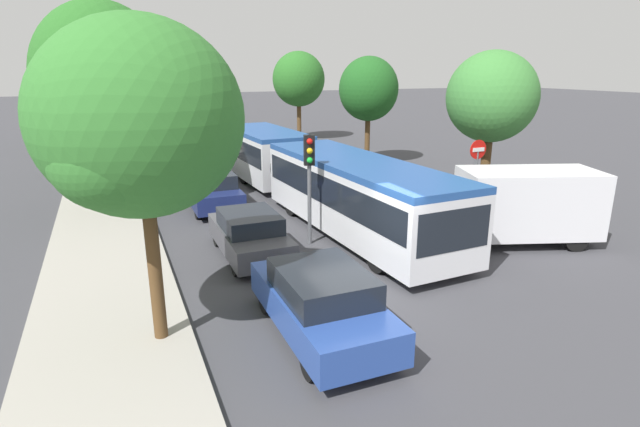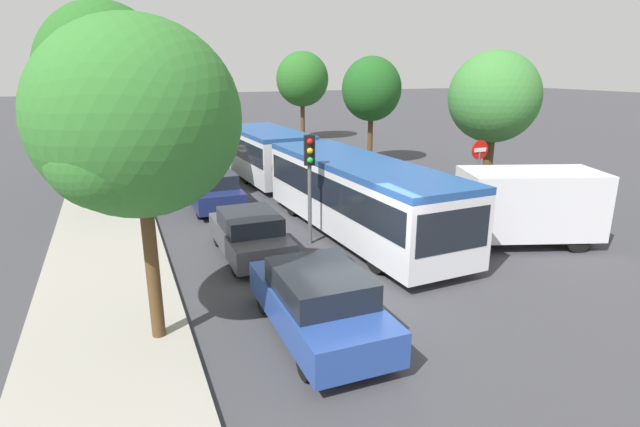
{
  "view_description": "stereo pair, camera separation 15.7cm",
  "coord_description": "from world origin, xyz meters",
  "views": [
    {
      "loc": [
        -5.27,
        -9.59,
        5.34
      ],
      "look_at": [
        0.2,
        3.31,
        1.2
      ],
      "focal_mm": 28.0,
      "sensor_mm": 36.0,
      "label": 1
    },
    {
      "loc": [
        -5.13,
        -9.65,
        5.34
      ],
      "look_at": [
        0.2,
        3.31,
        1.2
      ],
      "focal_mm": 28.0,
      "sensor_mm": 36.0,
      "label": 2
    }
  ],
  "objects": [
    {
      "name": "tree_left_near",
      "position": [
        -4.8,
        -0.22,
        4.36
      ],
      "size": [
        3.69,
        3.69,
        6.24
      ],
      "color": "#51381E",
      "rests_on": "ground"
    },
    {
      "name": "tree_right_near",
      "position": [
        8.53,
        5.93,
        4.12
      ],
      "size": [
        3.45,
        3.45,
        5.96
      ],
      "color": "#51381E",
      "rests_on": "ground"
    },
    {
      "name": "queued_car_white",
      "position": [
        -1.78,
        14.74,
        0.77
      ],
      "size": [
        1.88,
        4.38,
        1.52
      ],
      "rotation": [
        0.0,
        0.0,
        1.57
      ],
      "color": "white",
      "rests_on": "ground"
    },
    {
      "name": "queued_car_blue",
      "position": [
        -1.66,
        -1.12,
        0.74
      ],
      "size": [
        1.81,
        4.23,
        1.47
      ],
      "rotation": [
        0.0,
        0.0,
        1.57
      ],
      "color": "#284799",
      "rests_on": "ground"
    },
    {
      "name": "white_van",
      "position": [
        6.24,
        1.68,
        1.24
      ],
      "size": [
        5.36,
        3.5,
        2.31
      ],
      "rotation": [
        0.0,
        0.0,
        2.8
      ],
      "color": "silver",
      "rests_on": "ground"
    },
    {
      "name": "queued_car_tan",
      "position": [
        -1.78,
        20.14,
        0.73
      ],
      "size": [
        1.79,
        4.17,
        1.45
      ],
      "rotation": [
        0.0,
        0.0,
        1.57
      ],
      "color": "tan",
      "rests_on": "ground"
    },
    {
      "name": "ground_plane",
      "position": [
        0.0,
        0.0,
        0.0
      ],
      "size": [
        200.0,
        200.0,
        0.0
      ],
      "primitive_type": "plane",
      "color": "#3D3D42"
    },
    {
      "name": "tree_left_mid",
      "position": [
        -5.18,
        10.56,
        4.95
      ],
      "size": [
        4.81,
        4.81,
        7.62
      ],
      "color": "#51381E",
      "rests_on": "ground"
    },
    {
      "name": "tree_left_far",
      "position": [
        -5.32,
        18.73,
        3.86
      ],
      "size": [
        3.29,
        3.29,
        5.94
      ],
      "color": "#51381E",
      "rests_on": "ground"
    },
    {
      "name": "kerb_strip_left",
      "position": [
        -5.72,
        19.93,
        0.07
      ],
      "size": [
        3.2,
        49.87,
        0.14
      ],
      "primitive_type": "cube",
      "color": "#9E998E",
      "rests_on": "ground"
    },
    {
      "name": "traffic_light",
      "position": [
        0.19,
        4.1,
        2.5
      ],
      "size": [
        0.37,
        0.39,
        3.4
      ],
      "rotation": [
        0.0,
        0.0,
        -1.85
      ],
      "color": "#56595E",
      "rests_on": "ground"
    },
    {
      "name": "queued_car_black",
      "position": [
        -1.75,
        25.81,
        0.7
      ],
      "size": [
        1.71,
        4.0,
        1.39
      ],
      "rotation": [
        0.0,
        0.0,
        1.57
      ],
      "color": "black",
      "rests_on": "ground"
    },
    {
      "name": "tree_left_distant",
      "position": [
        -4.92,
        29.35,
        5.56
      ],
      "size": [
        4.69,
        4.69,
        8.29
      ],
      "color": "#51381E",
      "rests_on": "ground"
    },
    {
      "name": "tree_right_far",
      "position": [
        8.13,
        25.82,
        4.35
      ],
      "size": [
        3.82,
        3.82,
        6.44
      ],
      "color": "#51381E",
      "rests_on": "ground"
    },
    {
      "name": "articulated_bus",
      "position": [
        1.78,
        7.95,
        1.43
      ],
      "size": [
        3.35,
        16.8,
        2.48
      ],
      "rotation": [
        0.0,
        0.0,
        -1.52
      ],
      "color": "silver",
      "rests_on": "ground"
    },
    {
      "name": "city_bus_rear",
      "position": [
        -1.67,
        39.87,
        1.39
      ],
      "size": [
        3.09,
        11.28,
        2.4
      ],
      "rotation": [
        0.0,
        0.0,
        1.63
      ],
      "color": "teal",
      "rests_on": "ground"
    },
    {
      "name": "tree_right_mid",
      "position": [
        8.16,
        15.16,
        4.07
      ],
      "size": [
        3.25,
        3.25,
        5.9
      ],
      "color": "#51381E",
      "rests_on": "ground"
    },
    {
      "name": "queued_car_graphite",
      "position": [
        -1.82,
        3.77,
        0.68
      ],
      "size": [
        1.67,
        3.89,
        1.35
      ],
      "rotation": [
        0.0,
        0.0,
        1.57
      ],
      "color": "#47474C",
      "rests_on": "ground"
    },
    {
      "name": "direction_sign_post",
      "position": [
        7.91,
        5.83,
        2.55
      ],
      "size": [
        0.17,
        1.4,
        3.6
      ],
      "rotation": [
        0.0,
        0.0,
        3.06
      ],
      "color": "#56595E",
      "rests_on": "ground"
    },
    {
      "name": "queued_car_navy",
      "position": [
        -1.81,
        9.44,
        0.73
      ],
      "size": [
        1.78,
        4.15,
        1.44
      ],
      "rotation": [
        0.0,
        0.0,
        1.57
      ],
      "color": "navy",
      "rests_on": "ground"
    },
    {
      "name": "no_entry_sign",
      "position": [
        6.94,
        4.62,
        1.88
      ],
      "size": [
        0.7,
        0.08,
        2.82
      ],
      "rotation": [
        0.0,
        0.0,
        -1.57
      ],
      "color": "#56595E",
      "rests_on": "ground"
    }
  ]
}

